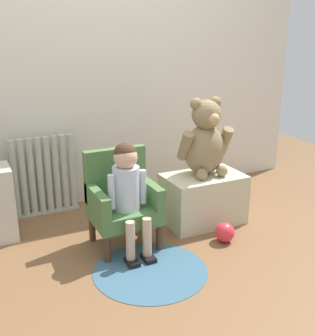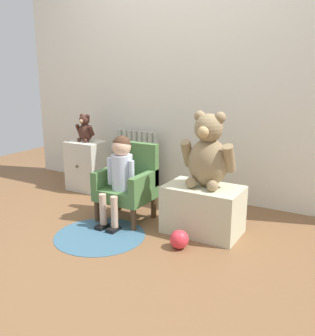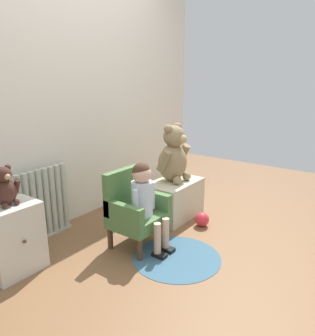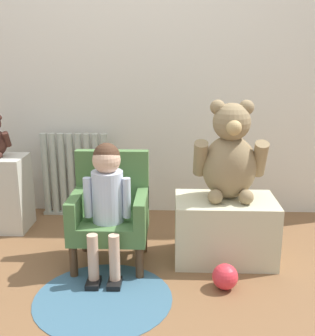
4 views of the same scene
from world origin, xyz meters
name	(u,v)px [view 3 (image 3 of 4)]	position (x,y,z in m)	size (l,w,h in m)	color
ground_plane	(183,254)	(0.00, 0.00, 0.00)	(6.00, 6.00, 0.00)	brown
back_wall	(70,93)	(0.00, 1.24, 1.20)	(3.80, 0.05, 2.40)	silver
radiator	(44,204)	(-0.45, 1.11, 0.30)	(0.50, 0.05, 0.61)	#B2B9AB
small_dresser	(13,239)	(-0.90, 0.84, 0.25)	(0.36, 0.30, 0.50)	beige
child_armchair	(134,209)	(-0.10, 0.41, 0.31)	(0.42, 0.37, 0.63)	#4A733D
child_figure	(144,194)	(-0.10, 0.31, 0.46)	(0.25, 0.35, 0.71)	silver
low_bench	(174,199)	(0.56, 0.46, 0.18)	(0.57, 0.36, 0.36)	beige
large_teddy_bear	(173,156)	(0.57, 0.48, 0.61)	(0.41, 0.28, 0.56)	#907954
small_teddy_bear	(5,188)	(-0.91, 0.85, 0.63)	(0.20, 0.14, 0.28)	#40231C
floor_rug	(177,257)	(-0.08, 0.01, 0.00)	(0.68, 0.68, 0.01)	#385F76
toy_ball	(202,219)	(0.53, 0.12, 0.07)	(0.13, 0.13, 0.13)	#DF303C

